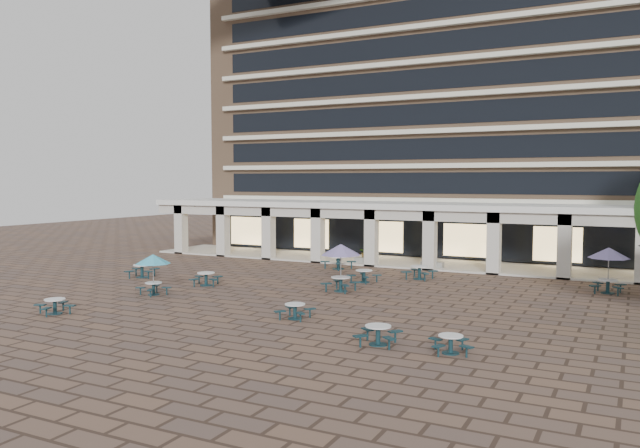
{
  "coord_description": "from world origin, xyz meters",
  "views": [
    {
      "loc": [
        14.41,
        -27.94,
        5.99
      ],
      "look_at": [
        -1.36,
        3.0,
        3.56
      ],
      "focal_mm": 35.0,
      "sensor_mm": 36.0,
      "label": 1
    }
  ],
  "objects_px": {
    "picnic_table_2": "(378,333)",
    "planter_left": "(365,257)",
    "picnic_table_0": "(55,305)",
    "picnic_table_1": "(295,310)",
    "planter_right": "(432,263)"
  },
  "relations": [
    {
      "from": "picnic_table_2",
      "to": "planter_left",
      "type": "xyz_separation_m",
      "value": [
        -8.93,
        19.96,
        0.1
      ]
    },
    {
      "from": "planter_left",
      "to": "picnic_table_2",
      "type": "bearing_deg",
      "value": -65.89
    },
    {
      "from": "picnic_table_1",
      "to": "planter_right",
      "type": "bearing_deg",
      "value": 83.44
    },
    {
      "from": "planter_left",
      "to": "picnic_table_0",
      "type": "bearing_deg",
      "value": -105.49
    },
    {
      "from": "picnic_table_0",
      "to": "picnic_table_1",
      "type": "xyz_separation_m",
      "value": [
        10.12,
        4.02,
        -0.01
      ]
    },
    {
      "from": "picnic_table_0",
      "to": "planter_right",
      "type": "distance_m",
      "value": 24.21
    },
    {
      "from": "picnic_table_1",
      "to": "picnic_table_2",
      "type": "relative_size",
      "value": 0.88
    },
    {
      "from": "picnic_table_0",
      "to": "planter_left",
      "type": "height_order",
      "value": "planter_left"
    },
    {
      "from": "picnic_table_0",
      "to": "picnic_table_1",
      "type": "relative_size",
      "value": 1.2
    },
    {
      "from": "planter_right",
      "to": "picnic_table_1",
      "type": "bearing_deg",
      "value": -92.61
    },
    {
      "from": "picnic_table_1",
      "to": "picnic_table_2",
      "type": "height_order",
      "value": "picnic_table_2"
    },
    {
      "from": "picnic_table_0",
      "to": "planter_right",
      "type": "height_order",
      "value": "planter_right"
    },
    {
      "from": "picnic_table_1",
      "to": "planter_left",
      "type": "distance_m",
      "value": 18.07
    },
    {
      "from": "picnic_table_2",
      "to": "planter_right",
      "type": "xyz_separation_m",
      "value": [
        -4.0,
        19.96,
        0.0
      ]
    },
    {
      "from": "picnic_table_0",
      "to": "planter_left",
      "type": "xyz_separation_m",
      "value": [
        5.99,
        21.61,
        0.12
      ]
    }
  ]
}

